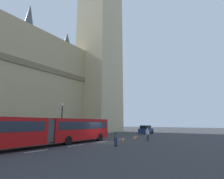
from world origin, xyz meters
TOP-DOWN VIEW (x-y plane):
  - ground_plane at (0.00, 0.00)m, footprint 160.00×160.00m
  - lane_centre_marking at (2.88, 0.00)m, footprint 34.40×0.16m
  - clock_tower at (19.06, 15.98)m, footprint 11.47×11.47m
  - articulated_bus at (-6.66, 1.99)m, footprint 18.75×2.54m
  - sedan_lead at (18.86, 1.99)m, footprint 4.40×1.86m
  - traffic_cone_west at (1.85, -2.34)m, footprint 0.36×0.36m
  - traffic_cone_middle at (5.02, -2.33)m, footprint 0.36×0.36m
  - traffic_cone_east at (6.64, -1.70)m, footprint 0.36×0.36m
  - street_lamp at (-0.93, 6.50)m, footprint 0.44×0.44m
  - pedestrian_near_cones at (-2.16, -3.93)m, footprint 0.45×0.35m
  - pedestrian_by_kerb at (4.93, -4.43)m, footprint 0.36×0.44m

SIDE VIEW (x-z plane):
  - ground_plane at x=0.00m, z-range 0.00..0.00m
  - lane_centre_marking at x=2.88m, z-range 0.00..0.01m
  - traffic_cone_west at x=1.85m, z-range -0.01..0.57m
  - traffic_cone_middle at x=5.02m, z-range -0.01..0.57m
  - traffic_cone_east at x=6.64m, z-range -0.01..0.57m
  - pedestrian_near_cones at x=-2.16m, z-range 0.07..1.76m
  - pedestrian_by_kerb at x=4.93m, z-range 0.07..1.76m
  - sedan_lead at x=18.86m, z-range -0.01..1.84m
  - articulated_bus at x=-6.66m, z-range 0.30..3.20m
  - street_lamp at x=-0.93m, z-range 0.42..5.69m
  - clock_tower at x=19.06m, z-range 1.98..73.45m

